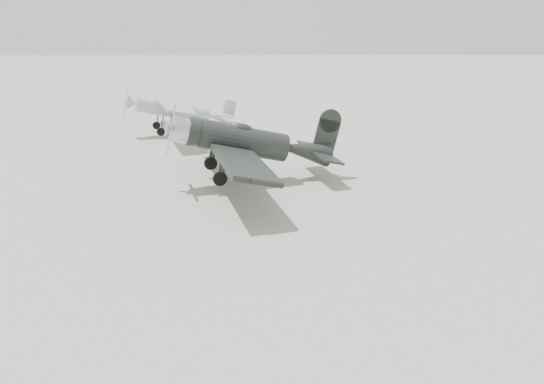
# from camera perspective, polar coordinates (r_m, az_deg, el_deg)

# --- Properties ---
(ground) EXTENTS (160.00, 160.00, 0.00)m
(ground) POSITION_cam_1_polar(r_m,az_deg,el_deg) (19.88, -4.54, -5.25)
(ground) COLOR gray
(ground) RESTS_ON ground
(lowwing_monoplane) EXTENTS (8.59, 11.84, 3.82)m
(lowwing_monoplane) POSITION_cam_1_polar(r_m,az_deg,el_deg) (25.77, -2.24, 5.31)
(lowwing_monoplane) COLOR black
(lowwing_monoplane) RESTS_ON ground
(highwing_monoplane) EXTENTS (7.52, 10.41, 2.98)m
(highwing_monoplane) POSITION_cam_1_polar(r_m,az_deg,el_deg) (36.75, -10.13, 9.01)
(highwing_monoplane) COLOR #9C9EA1
(highwing_monoplane) RESTS_ON ground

